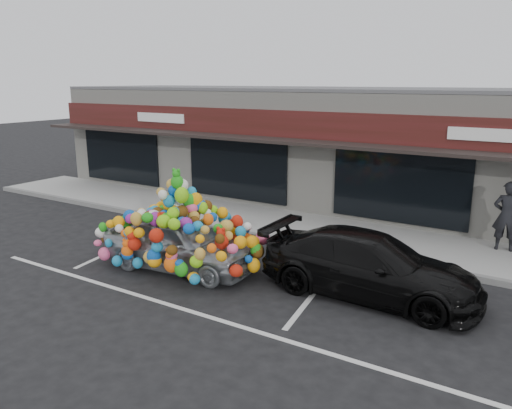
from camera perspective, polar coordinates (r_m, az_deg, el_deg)
The scene contains 10 objects.
ground at distance 12.78m, azimuth -4.75°, elevation -7.07°, with size 90.00×90.00×0.00m, color black.
shop_building at distance 19.50m, azimuth 10.15°, elevation 6.67°, with size 24.00×7.20×4.31m.
sidewalk at distance 15.97m, azimuth 3.83°, elevation -2.43°, with size 26.00×3.00×0.15m, color #9C9C96.
kerb at distance 14.72m, azimuth 1.06°, elevation -3.84°, with size 26.00×0.18×0.16m, color slate.
parking_stripe_left at distance 14.94m, azimuth -14.22°, elevation -4.29°, with size 0.12×4.40×0.01m, color silver.
parking_stripe_mid at distance 11.61m, azimuth 7.18°, elevation -9.36°, with size 0.12×4.40×0.01m, color silver.
lane_line at distance 10.01m, azimuth -3.35°, elevation -13.30°, with size 14.00×0.12×0.01m, color silver.
toy_car at distance 12.47m, azimuth -8.74°, elevation -3.65°, with size 2.90×4.40×2.47m.
black_sedan at distance 11.16m, azimuth 12.83°, elevation -6.79°, with size 4.76×1.94×1.38m, color black.
pedestrian_a at distance 14.79m, azimuth 26.73°, elevation -1.18°, with size 0.69×0.45×1.88m, color black.
Camera 1 is at (7.17, -9.53, 4.60)m, focal length 35.00 mm.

